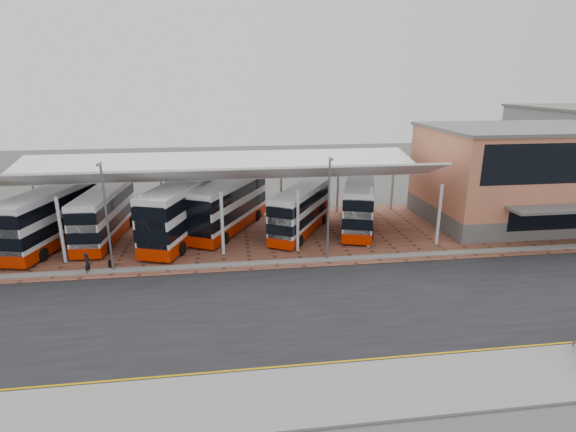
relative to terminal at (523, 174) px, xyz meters
name	(u,v)px	position (x,y,z in m)	size (l,w,h in m)	color
ground	(318,299)	(-23.00, -13.92, -4.66)	(140.00, 140.00, 0.00)	#40423E
road	(321,307)	(-23.00, -14.92, -4.65)	(120.00, 14.00, 0.02)	black
forecourt	(311,232)	(-21.00, -0.92, -4.63)	(72.00, 16.00, 0.06)	brown
sidewalk	(358,391)	(-23.00, -22.92, -4.59)	(120.00, 4.00, 0.14)	slate
north_kerb	(302,261)	(-23.00, -7.72, -4.59)	(120.00, 0.80, 0.14)	slate
yellow_line_near	(346,365)	(-23.00, -20.92, -4.63)	(120.00, 0.12, 0.01)	#BE8200
yellow_line_far	(345,361)	(-23.00, -20.62, -4.63)	(120.00, 0.12, 0.01)	#BE8200
canopy	(221,171)	(-29.00, 0.01, 1.14)	(37.00, 11.63, 7.07)	silver
terminal	(523,174)	(0.00, 0.00, 0.00)	(18.40, 14.40, 9.25)	#595754
lamp_west	(106,215)	(-37.00, -7.65, -0.30)	(0.16, 0.90, 8.07)	#57595F
lamp_east	(329,206)	(-21.00, -7.65, -0.30)	(0.16, 0.90, 8.07)	#57595F
bus_0	(52,218)	(-43.17, -1.12, -2.25)	(5.21, 11.78, 4.73)	silver
bus_1	(105,215)	(-39.13, -0.34, -2.43)	(3.18, 10.74, 4.37)	silver
bus_2	(183,211)	(-32.36, -1.07, -2.11)	(6.50, 12.40, 5.00)	silver
bus_3	(229,205)	(-28.41, 0.69, -2.26)	(7.47, 11.37, 4.70)	silver
bus_4	(301,211)	(-22.00, -1.03, -2.54)	(6.99, 9.88, 4.15)	silver
bus_5	(359,204)	(-16.34, -0.11, -2.35)	(5.76, 11.24, 4.53)	silver
pedestrian	(88,263)	(-38.62, -7.92, -3.80)	(0.58, 0.38, 1.59)	black
suitcase	(111,264)	(-37.31, -6.93, -4.33)	(0.32, 0.23, 0.54)	black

